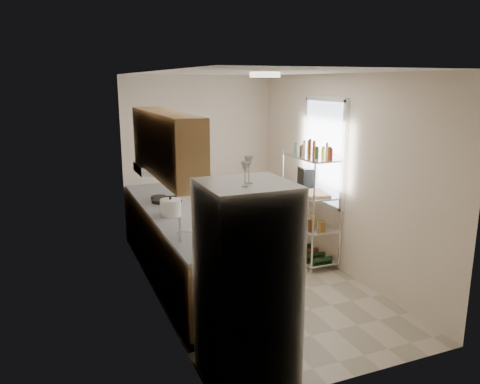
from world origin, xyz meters
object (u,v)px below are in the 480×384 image
object	(u,v)px
refrigerator	(246,284)
espresso_machine	(306,177)
frying_pan_large	(161,201)
rice_cooker	(171,207)
cutting_board	(314,194)

from	to	relation	value
refrigerator	espresso_machine	bearing A→B (deg)	51.01
refrigerator	frying_pan_large	distance (m)	2.78
rice_cooker	espresso_machine	distance (m)	2.13
frying_pan_large	cutting_board	world-z (taller)	cutting_board
frying_pan_large	cutting_board	distance (m)	2.07
rice_cooker	refrigerator	bearing A→B (deg)	-87.11
frying_pan_large	refrigerator	bearing A→B (deg)	-64.29
cutting_board	espresso_machine	size ratio (longest dim) A/B	1.53
refrigerator	frying_pan_large	xyz separation A→B (m)	(-0.07, 2.77, 0.06)
rice_cooker	frying_pan_large	xyz separation A→B (m)	(0.03, 0.67, -0.08)
rice_cooker	cutting_board	world-z (taller)	rice_cooker
refrigerator	rice_cooker	world-z (taller)	refrigerator
refrigerator	rice_cooker	distance (m)	2.11
refrigerator	espresso_machine	world-z (taller)	refrigerator
espresso_machine	refrigerator	bearing A→B (deg)	-120.00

